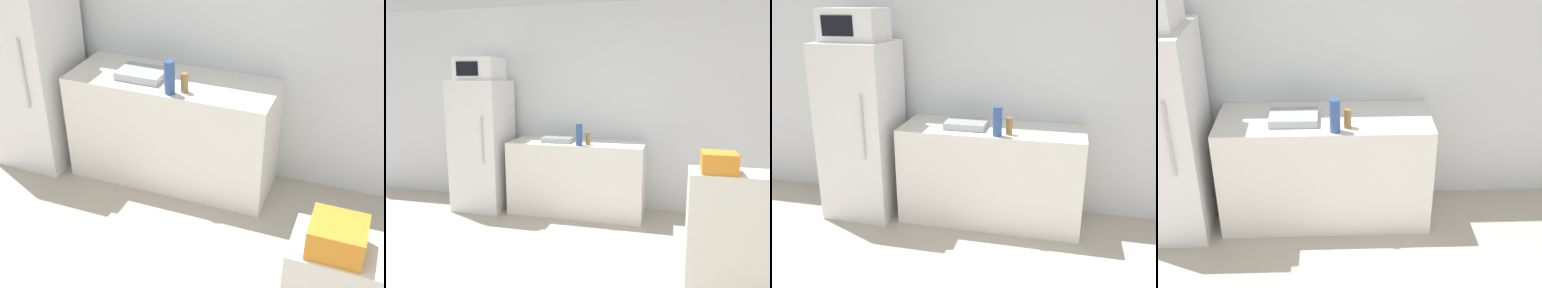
{
  "view_description": "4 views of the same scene",
  "coord_description": "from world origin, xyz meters",
  "views": [
    {
      "loc": [
        1.22,
        -0.73,
        2.64
      ],
      "look_at": [
        0.23,
        1.85,
        0.95
      ],
      "focal_mm": 50.0,
      "sensor_mm": 36.0,
      "label": 1
    },
    {
      "loc": [
        0.83,
        -1.65,
        1.68
      ],
      "look_at": [
        -0.11,
        2.12,
        1.0
      ],
      "focal_mm": 35.0,
      "sensor_mm": 36.0,
      "label": 2
    },
    {
      "loc": [
        0.33,
        -0.9,
        1.99
      ],
      "look_at": [
        -0.32,
        1.78,
        1.07
      ],
      "focal_mm": 40.0,
      "sensor_mm": 36.0,
      "label": 3
    },
    {
      "loc": [
        -0.22,
        -0.96,
        2.68
      ],
      "look_at": [
        -0.12,
        1.86,
        1.16
      ],
      "focal_mm": 50.0,
      "sensor_mm": 36.0,
      "label": 4
    }
  ],
  "objects": [
    {
      "name": "refrigerator",
      "position": [
        -1.53,
        2.68,
        0.83
      ],
      "size": [
        0.64,
        0.68,
        1.65
      ],
      "color": "silver",
      "rests_on": "ground_plane"
    },
    {
      "name": "bottle_tall",
      "position": [
        -0.21,
        2.53,
        1.03
      ],
      "size": [
        0.08,
        0.08,
        0.25
      ],
      "primitive_type": "cylinder",
      "color": "#2D4C8C",
      "rests_on": "counter"
    },
    {
      "name": "bottle_short",
      "position": [
        -0.11,
        2.59,
        0.98
      ],
      "size": [
        0.06,
        0.06,
        0.15
      ],
      "primitive_type": "cylinder",
      "color": "olive",
      "rests_on": "counter"
    },
    {
      "name": "counter",
      "position": [
        -0.29,
        2.77,
        0.45
      ],
      "size": [
        1.66,
        0.62,
        0.9
      ],
      "primitive_type": "cube",
      "color": "silver",
      "rests_on": "ground_plane"
    },
    {
      "name": "sink_basin",
      "position": [
        -0.52,
        2.72,
        0.93
      ],
      "size": [
        0.37,
        0.27,
        0.06
      ],
      "primitive_type": "cube",
      "color": "#9EA3A8",
      "rests_on": "counter"
    },
    {
      "name": "wall_back",
      "position": [
        0.0,
        3.11,
        1.3
      ],
      "size": [
        8.0,
        0.06,
        2.6
      ],
      "primitive_type": "cube",
      "color": "silver",
      "rests_on": "ground_plane"
    }
  ]
}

